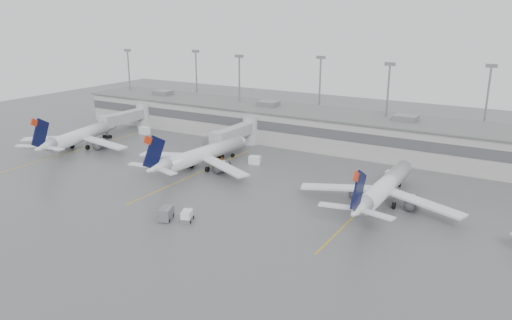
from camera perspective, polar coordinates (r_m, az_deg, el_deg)
The scene contains 18 objects.
ground at distance 73.99m, azimuth -7.18°, elevation -8.73°, with size 260.00×260.00×0.00m, color #4F4F51.
terminal at distance 121.11m, azimuth 9.69°, elevation 3.35°, with size 152.00×17.00×9.45m.
light_masts at distance 124.92m, azimuth 10.84°, elevation 7.37°, with size 142.40×8.00×20.60m.
jet_bridge_left at distance 140.80m, azimuth -13.88°, elevation 4.83°, with size 4.00×17.20×7.00m.
jet_bridge_right at distance 119.39m, azimuth -1.69°, elevation 3.24°, with size 4.00×17.20×7.00m.
stand_markings at distance 92.55m, azimuth 1.90°, elevation -3.29°, with size 105.25×40.00×0.01m.
jet_far_left at distance 125.86m, azimuth -19.47°, elevation 2.67°, with size 27.67×31.36×10.29m.
jet_mid_left at distance 103.32m, azimuth -6.35°, elevation 0.61°, with size 28.05×31.53×10.20m.
jet_mid_right at distance 86.43m, azimuth 14.34°, elevation -3.09°, with size 27.80×31.14×10.08m.
baggage_tug at distance 79.17m, azimuth -7.90°, elevation -6.48°, with size 2.54×3.08×1.71m.
baggage_cart at distance 80.09m, azimuth -10.26°, elevation -6.03°, with size 2.82×3.54×1.99m.
gse_uld_a at distance 136.68m, azimuth -12.62°, elevation 3.31°, with size 2.70×1.80×1.91m, color white.
gse_uld_b at distance 107.12m, azimuth -0.14°, elevation -0.00°, with size 2.40×1.60×1.70m, color white.
gse_uld_c at distance 100.24m, azimuth 15.32°, elevation -1.77°, with size 2.54×1.69×1.80m, color white.
gse_loader at distance 123.28m, azimuth -5.37°, elevation 2.20°, with size 1.88×3.00×1.88m, color slate.
cone_a at distance 131.10m, azimuth -12.60°, elevation 2.47°, with size 0.41×0.41×0.65m, color #F86105.
cone_b at distance 110.95m, azimuth -3.94°, elevation 0.27°, with size 0.41×0.41×0.65m, color #F86105.
cone_c at distance 94.53m, azimuth 13.65°, elevation -3.09°, with size 0.48×0.48×0.76m, color #F86105.
Camera 1 is at (41.60, -52.41, 31.57)m, focal length 35.00 mm.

